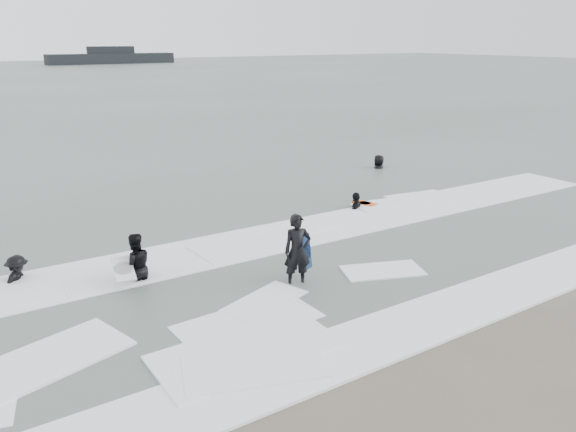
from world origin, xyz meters
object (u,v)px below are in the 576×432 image
surfer_breaker (19,282)px  surfer_right_far (379,169)px  surfer_right_near (356,209)px  vessel_horizon (111,57)px  surfer_centre (297,285)px  surfer_wading (137,281)px

surfer_breaker → surfer_right_far: size_ratio=0.87×
surfer_right_near → vessel_horizon: bearing=-137.7°
surfer_right_near → surfer_breaker: bearing=-34.1°
vessel_horizon → surfer_right_near: bearing=-101.4°
surfer_right_near → surfer_centre: bearing=2.7°
surfer_wading → surfer_right_near: size_ratio=1.05×
surfer_right_far → surfer_breaker: bearing=-34.9°
surfer_right_near → surfer_right_far: bearing=-174.1°
surfer_right_far → vessel_horizon: vessel_horizon is taller
surfer_right_near → surfer_right_far: 7.08m
surfer_wading → surfer_breaker: bearing=-28.6°
surfer_wading → surfer_breaker: surfer_wading is taller
surfer_right_near → surfer_right_far: size_ratio=0.98×
surfer_wading → surfer_right_far: bearing=-152.2°
surfer_wading → surfer_breaker: size_ratio=1.18×
surfer_centre → vessel_horizon: size_ratio=0.07×
surfer_right_near → surfer_right_far: (5.24, 4.75, 0.00)m
surfer_centre → surfer_right_far: 14.36m
surfer_breaker → surfer_wading: bearing=-79.0°
surfer_centre → surfer_right_near: size_ratio=1.09×
surfer_centre → surfer_breaker: bearing=165.2°
surfer_right_far → surfer_wading: bearing=-26.5°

